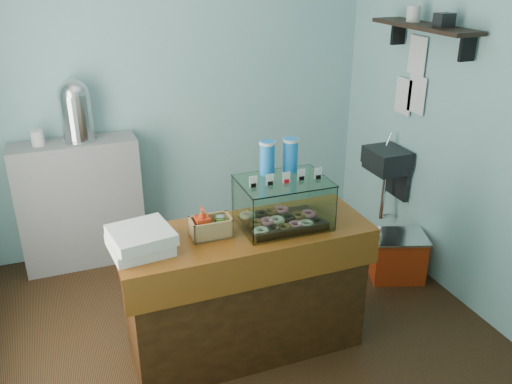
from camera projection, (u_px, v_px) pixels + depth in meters
name	position (u px, v px, depth m)	size (l,w,h in m)	color
ground	(234.00, 324.00, 3.96)	(3.50, 3.50, 0.00)	black
room_shell	(233.00, 94.00, 3.28)	(3.54, 3.04, 2.82)	#7FB8B9
counter	(245.00, 290.00, 3.56)	(1.60, 0.60, 0.90)	#43230C
back_shelf	(81.00, 204.00, 4.56)	(1.00, 0.32, 1.10)	gray
display_case	(281.00, 199.00, 3.42)	(0.56, 0.42, 0.52)	#371B10
condiment_crate	(209.00, 226.00, 3.28)	(0.25, 0.15, 0.20)	#A98354
pastry_boxes	(140.00, 240.00, 3.13)	(0.39, 0.38, 0.13)	silver
coffee_urn	(76.00, 109.00, 4.27)	(0.27, 0.27, 0.50)	silver
red_cooler	(397.00, 256.00, 4.47)	(0.53, 0.46, 0.39)	#B72E0E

